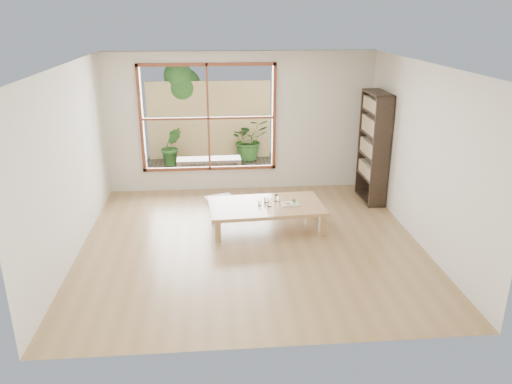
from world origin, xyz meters
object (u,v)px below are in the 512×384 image
low_table (266,207)px  food_tray (291,203)px  bookshelf (374,147)px  garden_bench (209,161)px

low_table → food_tray: bearing=-7.0°
bookshelf → food_tray: bookshelf is taller
low_table → bookshelf: size_ratio=0.94×
bookshelf → food_tray: (-1.65, -1.12, -0.57)m
food_tray → garden_bench: bearing=112.5°
bookshelf → food_tray: 2.08m
low_table → garden_bench: 2.70m
bookshelf → garden_bench: bearing=153.9°
low_table → bookshelf: bookshelf is taller
low_table → food_tray: 0.39m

